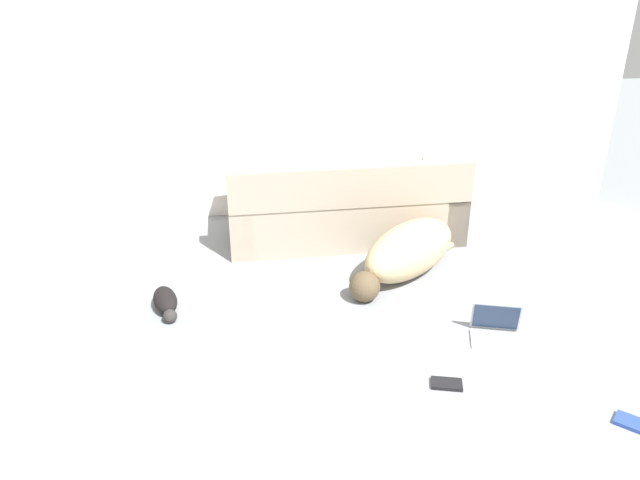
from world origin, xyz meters
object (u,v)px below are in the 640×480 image
(couch, at_px, (345,209))
(book_black, at_px, (447,384))
(laptop_open, at_px, (496,327))
(dog, at_px, (407,252))
(cat, at_px, (166,302))
(book_blue, at_px, (636,424))

(couch, distance_m, book_black, 2.25)
(couch, height_order, book_black, couch)
(book_black, bearing_deg, laptop_open, 45.69)
(dog, height_order, book_black, dog)
(cat, bearing_deg, book_black, 43.63)
(couch, relative_size, dog, 1.80)
(couch, height_order, cat, couch)
(couch, xyz_separation_m, dog, (0.40, -0.79, -0.06))
(couch, bearing_deg, laptop_open, 112.43)
(book_black, bearing_deg, book_blue, -25.39)
(cat, height_order, book_blue, cat)
(book_blue, xyz_separation_m, book_black, (-0.96, 0.45, -0.00))
(book_blue, distance_m, book_black, 1.06)
(couch, relative_size, book_blue, 8.61)
(dog, relative_size, book_black, 5.68)
(cat, relative_size, book_black, 2.42)
(laptop_open, bearing_deg, dog, 128.93)
(couch, bearing_deg, dog, 114.04)
(book_blue, bearing_deg, cat, 151.37)
(couch, xyz_separation_m, book_black, (0.34, -2.21, -0.26))
(cat, distance_m, book_blue, 3.16)
(cat, height_order, book_black, cat)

